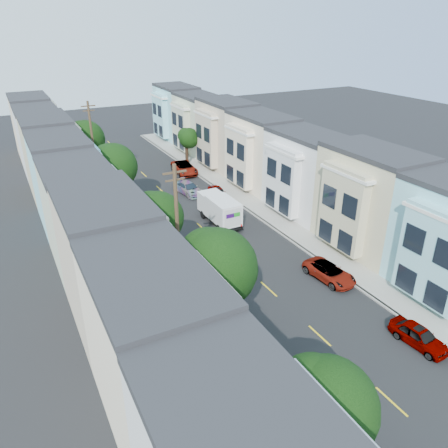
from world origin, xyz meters
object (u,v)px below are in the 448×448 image
at_px(tree_a, 325,408).
at_px(utility_pole_near, 178,235).
at_px(tree_e, 85,139).
at_px(parked_right_d, 184,168).
at_px(tree_c, 156,218).
at_px(tree_d, 113,167).
at_px(tree_far_r, 188,139).
at_px(parked_left_c, 203,290).
at_px(fedex_truck, 219,209).
at_px(lead_sedan, 188,188).
at_px(parked_left_d, 147,224).
at_px(parked_left_b, 272,373).
at_px(parked_right_b, 329,273).
at_px(parked_right_c, 218,193).
at_px(parked_right_a, 419,336).
at_px(tree_b, 216,269).
at_px(utility_pole_far, 93,145).

height_order(tree_a, utility_pole_near, utility_pole_near).
bearing_deg(tree_e, parked_right_d, -23.34).
bearing_deg(tree_c, tree_d, 90.00).
relative_size(tree_far_r, parked_left_c, 1.24).
bearing_deg(parked_right_d, utility_pole_near, -107.96).
xyz_separation_m(tree_a, fedex_truck, (8.34, 25.75, -2.79)).
xyz_separation_m(lead_sedan, parked_left_d, (-7.37, -7.22, 0.08)).
relative_size(tree_a, parked_left_d, 1.21).
xyz_separation_m(fedex_truck, parked_left_b, (-6.94, -20.12, -0.85)).
bearing_deg(parked_right_b, tree_far_r, 80.72).
bearing_deg(parked_right_d, parked_right_c, -84.61).
xyz_separation_m(tree_c, parked_left_c, (1.40, -5.21, -3.94)).
xyz_separation_m(parked_left_b, parked_right_b, (9.80, 6.93, -0.06)).
bearing_deg(parked_right_a, tree_d, 105.81).
xyz_separation_m(tree_a, tree_c, (-0.00, 19.98, 0.31)).
distance_m(lead_sedan, parked_left_d, 10.32).
bearing_deg(tree_far_r, parked_left_d, -124.28).
bearing_deg(tree_b, tree_d, 90.00).
xyz_separation_m(tree_far_r, parked_left_d, (-11.79, -17.30, -2.94)).
bearing_deg(tree_far_r, parked_left_b, -106.84).
relative_size(parked_left_b, parked_right_b, 1.02).
height_order(lead_sedan, parked_right_b, lead_sedan).
xyz_separation_m(tree_d, parked_left_b, (1.40, -27.10, -4.36)).
distance_m(tree_e, fedex_truck, 22.43).
distance_m(utility_pole_near, parked_right_a, 16.65).
height_order(tree_e, lead_sedan, tree_e).
bearing_deg(parked_right_a, tree_c, 119.63).
distance_m(parked_left_c, parked_right_a, 14.49).
bearing_deg(tree_far_r, tree_a, -106.49).
bearing_deg(tree_d, tree_a, -90.00).
bearing_deg(utility_pole_far, tree_d, -90.01).
distance_m(utility_pole_near, parked_left_b, 10.98).
distance_m(tree_c, utility_pole_near, 4.46).
height_order(utility_pole_far, parked_left_d, utility_pole_far).
bearing_deg(lead_sedan, parked_left_c, -118.48).
distance_m(tree_far_r, parked_left_d, 21.14).
bearing_deg(tree_b, lead_sedan, 70.46).
bearing_deg(tree_d, fedex_truck, -39.90).
height_order(utility_pole_far, lead_sedan, utility_pole_far).
bearing_deg(parked_left_c, parked_right_d, 73.53).
xyz_separation_m(tree_d, parked_right_c, (11.20, -1.00, -4.41)).
height_order(tree_a, parked_right_c, tree_a).
relative_size(tree_far_r, parked_left_b, 1.13).
relative_size(utility_pole_far, parked_right_d, 1.87).
distance_m(parked_right_b, parked_right_c, 19.17).
bearing_deg(parked_left_d, lead_sedan, 42.24).
distance_m(tree_e, utility_pole_far, 4.79).
bearing_deg(parked_right_a, lead_sedan, 89.02).
relative_size(parked_left_d, parked_right_d, 1.00).
xyz_separation_m(parked_left_c, parked_left_d, (0.00, 12.51, 0.05)).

